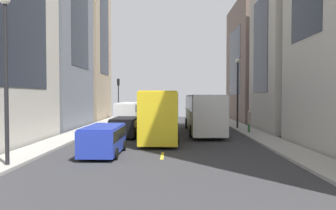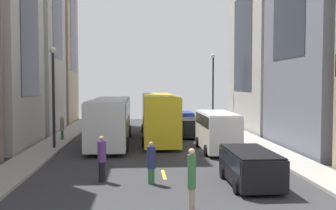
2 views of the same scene
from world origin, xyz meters
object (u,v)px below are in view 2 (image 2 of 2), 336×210
(streetcar_yellow, at_px, (158,113))
(pedestrian_crossing_near, at_px, (102,158))
(pedestrian_crossing_mid, at_px, (151,162))
(pedestrian_waiting_curb, at_px, (192,177))
(pedestrian_walking_far, at_px, (62,127))
(city_bus_white, at_px, (111,117))
(car_black_2, at_px, (250,165))
(delivery_van_white, at_px, (217,128))
(car_blue_0, at_px, (183,118))
(car_black_1, at_px, (192,126))

(streetcar_yellow, bearing_deg, pedestrian_crossing_near, -103.14)
(pedestrian_crossing_mid, height_order, pedestrian_waiting_curb, pedestrian_waiting_curb)
(pedestrian_waiting_curb, relative_size, pedestrian_walking_far, 1.15)
(pedestrian_crossing_mid, bearing_deg, streetcar_yellow, -61.34)
(city_bus_white, bearing_deg, pedestrian_crossing_near, -87.91)
(city_bus_white, distance_m, car_black_2, 14.27)
(delivery_van_white, height_order, pedestrian_crossing_mid, delivery_van_white)
(streetcar_yellow, relative_size, pedestrian_waiting_curb, 6.14)
(streetcar_yellow, relative_size, pedestrian_crossing_near, 6.45)
(car_blue_0, bearing_deg, pedestrian_crossing_near, -105.67)
(streetcar_yellow, xyz_separation_m, car_black_2, (3.31, -14.95, -1.22))
(streetcar_yellow, distance_m, pedestrian_crossing_mid, 14.52)
(car_black_2, relative_size, pedestrian_walking_far, 2.25)
(car_black_1, bearing_deg, pedestrian_crossing_mid, -104.17)
(car_black_2, height_order, pedestrian_walking_far, pedestrian_walking_far)
(pedestrian_waiting_curb, bearing_deg, car_blue_0, -3.94)
(pedestrian_crossing_mid, height_order, pedestrian_walking_far, pedestrian_walking_far)
(car_black_2, bearing_deg, pedestrian_walking_far, 127.87)
(city_bus_white, relative_size, car_black_1, 2.89)
(delivery_van_white, distance_m, pedestrian_walking_far, 12.16)
(car_black_2, distance_m, pedestrian_crossing_near, 6.63)
(pedestrian_walking_far, bearing_deg, pedestrian_waiting_curb, -36.06)
(city_bus_white, distance_m, car_blue_0, 12.53)
(streetcar_yellow, relative_size, car_black_1, 3.33)
(streetcar_yellow, bearing_deg, city_bus_white, -145.20)
(streetcar_yellow, bearing_deg, pedestrian_waiting_curb, -89.06)
(delivery_van_white, bearing_deg, car_black_2, -91.80)
(car_black_2, xyz_separation_m, pedestrian_waiting_curb, (-3.01, -3.21, 0.27))
(delivery_van_white, relative_size, pedestrian_crossing_mid, 3.02)
(delivery_van_white, xyz_separation_m, pedestrian_walking_far, (-11.03, 5.10, -0.34))
(pedestrian_walking_far, bearing_deg, pedestrian_crossing_near, -42.12)
(streetcar_yellow, distance_m, car_black_2, 15.36)
(delivery_van_white, relative_size, pedestrian_crossing_near, 2.74)
(delivery_van_white, bearing_deg, streetcar_yellow, 119.97)
(delivery_van_white, height_order, pedestrian_waiting_curb, delivery_van_white)
(car_blue_0, relative_size, pedestrian_crossing_near, 1.99)
(car_black_1, height_order, pedestrian_crossing_mid, pedestrian_crossing_mid)
(delivery_van_white, relative_size, car_black_2, 1.34)
(streetcar_yellow, distance_m, pedestrian_crossing_near, 14.23)
(car_black_1, distance_m, pedestrian_waiting_curb, 19.19)
(city_bus_white, distance_m, pedestrian_crossing_near, 11.34)
(pedestrian_crossing_mid, bearing_deg, car_black_1, -71.52)
(city_bus_white, distance_m, pedestrian_walking_far, 4.15)
(pedestrian_crossing_near, bearing_deg, pedestrian_walking_far, -61.21)
(pedestrian_crossing_mid, relative_size, pedestrian_walking_far, 1.00)
(delivery_van_white, distance_m, car_black_2, 8.76)
(pedestrian_walking_far, bearing_deg, car_black_1, 40.31)
(streetcar_yellow, height_order, pedestrian_crossing_mid, streetcar_yellow)
(pedestrian_waiting_curb, bearing_deg, pedestrian_walking_far, 26.21)
(city_bus_white, xyz_separation_m, car_black_1, (6.49, 3.38, -1.10))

